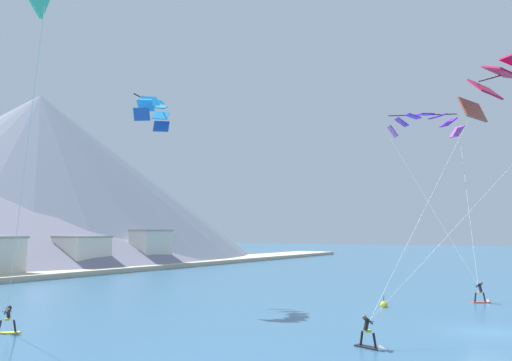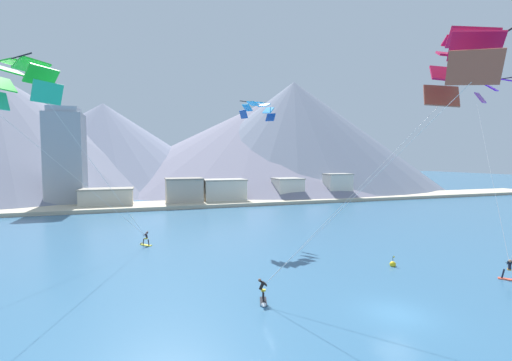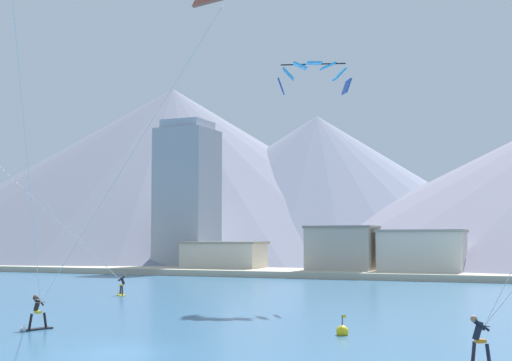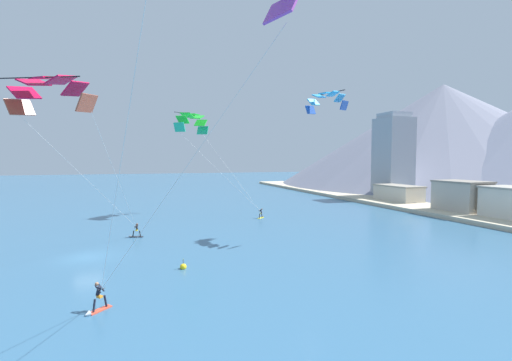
{
  "view_description": "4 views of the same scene",
  "coord_description": "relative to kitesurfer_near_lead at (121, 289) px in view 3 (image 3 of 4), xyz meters",
  "views": [
    {
      "loc": [
        -31.77,
        -4.72,
        5.69
      ],
      "look_at": [
        3.03,
        17.61,
        10.01
      ],
      "focal_mm": 35.0,
      "sensor_mm": 36.0,
      "label": 1
    },
    {
      "loc": [
        -14.86,
        -17.22,
        9.79
      ],
      "look_at": [
        -3.67,
        17.49,
        7.45
      ],
      "focal_mm": 24.0,
      "sensor_mm": 36.0,
      "label": 2
    },
    {
      "loc": [
        15.43,
        -23.09,
        4.33
      ],
      "look_at": [
        -0.03,
        13.45,
        7.54
      ],
      "focal_mm": 50.0,
      "sensor_mm": 36.0,
      "label": 3
    },
    {
      "loc": [
        35.4,
        4.66,
        9.26
      ],
      "look_at": [
        -0.06,
        16.88,
        6.96
      ],
      "focal_mm": 24.0,
      "sensor_mm": 36.0,
      "label": 4
    }
  ],
  "objects": [
    {
      "name": "mountain_peak_central_summit",
      "position": [
        -13.49,
        89.83,
        14.01
      ],
      "size": [
        89.84,
        89.84,
        28.9
      ],
      "color": "gray",
      "rests_on": "ground"
    },
    {
      "name": "shore_building_harbour_front",
      "position": [
        -7.24,
        33.19,
        1.53
      ],
      "size": [
        10.11,
        5.2,
        3.92
      ],
      "color": "beige",
      "rests_on": "ground"
    },
    {
      "name": "shoreline_strip",
      "position": [
        15.16,
        31.23,
        -0.09
      ],
      "size": [
        180.0,
        10.0,
        0.7
      ],
      "primitive_type": "cube",
      "color": "beige",
      "rests_on": "ground"
    },
    {
      "name": "kitesurfer_mid_center",
      "position": [
        28.19,
        -20.91,
        0.12
      ],
      "size": [
        1.47,
        1.56,
        1.81
      ],
      "color": "#E54C33",
      "rests_on": "ground"
    },
    {
      "name": "ground_plane",
      "position": [
        15.16,
        -23.0,
        -0.44
      ],
      "size": [
        400.0,
        400.0,
        0.0
      ],
      "primitive_type": "plane",
      "color": "#336084"
    },
    {
      "name": "shore_building_quay_west",
      "position": [
        7.88,
        32.89,
        2.43
      ],
      "size": [
        7.71,
        5.78,
        5.72
      ],
      "color": "#B7AD9E",
      "rests_on": "ground"
    },
    {
      "name": "mountain_peak_east_shoulder",
      "position": [
        -43.74,
        84.44,
        17.51
      ],
      "size": [
        115.57,
        115.57,
        35.9
      ],
      "color": "gray",
      "rests_on": "ground"
    },
    {
      "name": "highrise_tower",
      "position": [
        -15.34,
        38.65,
        9.44
      ],
      "size": [
        7.0,
        7.0,
        20.18
      ],
      "color": "#999EA8",
      "rests_on": "ground"
    },
    {
      "name": "kitesurfer_near_trail",
      "position": [
        7.67,
        -18.88,
        0.05
      ],
      "size": [
        0.89,
        1.78,
        1.71
      ],
      "color": "black",
      "rests_on": "ground"
    },
    {
      "name": "parafoil_kite_distant_high_outer",
      "position": [
        14.47,
        2.92,
        15.93
      ],
      "size": [
        5.4,
        3.44,
        2.4
      ],
      "color": "#2350AD"
    },
    {
      "name": "kitesurfer_near_lead",
      "position": [
        0.0,
        0.0,
        0.0
      ],
      "size": [
        1.48,
        1.54,
        1.64
      ],
      "color": "yellow",
      "rests_on": "ground"
    },
    {
      "name": "shore_building_promenade_mid",
      "position": [
        16.72,
        33.93,
        2.2
      ],
      "size": [
        9.41,
        6.14,
        5.25
      ],
      "color": "silver",
      "rests_on": "ground"
    },
    {
      "name": "race_marker_buoy",
      "position": [
        21.58,
        -14.9,
        -0.29
      ],
      "size": [
        0.56,
        0.56,
        1.02
      ],
      "color": "yellow",
      "rests_on": "ground"
    }
  ]
}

